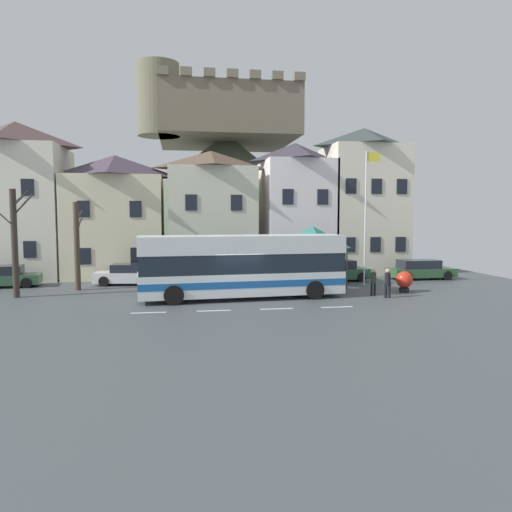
# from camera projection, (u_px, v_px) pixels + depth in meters

# --- Properties ---
(ground_plane) EXTENTS (40.00, 60.00, 0.07)m
(ground_plane) POSITION_uv_depth(u_px,v_px,m) (239.00, 302.00, 25.49)
(ground_plane) COLOR #494F52
(townhouse_00) EXTENTS (6.57, 6.66, 11.08)m
(townhouse_00) POSITION_uv_depth(u_px,v_px,m) (18.00, 200.00, 34.93)
(townhouse_00) COLOR silver
(townhouse_00) RESTS_ON ground_plane
(townhouse_01) EXTENTS (6.76, 6.29, 8.83)m
(townhouse_01) POSITION_uv_depth(u_px,v_px,m) (116.00, 216.00, 35.88)
(townhouse_01) COLOR beige
(townhouse_01) RESTS_ON ground_plane
(townhouse_02) EXTENTS (6.28, 5.78, 9.25)m
(townhouse_02) POSITION_uv_depth(u_px,v_px,m) (211.00, 213.00, 36.68)
(townhouse_02) COLOR beige
(townhouse_02) RESTS_ON ground_plane
(townhouse_03) EXTENTS (5.09, 6.47, 10.02)m
(townhouse_03) POSITION_uv_depth(u_px,v_px,m) (295.00, 208.00, 37.99)
(townhouse_03) COLOR white
(townhouse_03) RESTS_ON ground_plane
(townhouse_04) EXTENTS (5.85, 5.25, 11.19)m
(townhouse_04) POSITION_uv_depth(u_px,v_px,m) (363.00, 201.00, 38.16)
(townhouse_04) COLOR silver
(townhouse_04) RESTS_ON ground_plane
(hilltop_castle) EXTENTS (34.41, 34.41, 19.91)m
(hilltop_castle) POSITION_uv_depth(u_px,v_px,m) (226.00, 189.00, 55.32)
(hilltop_castle) COLOR #56624E
(hilltop_castle) RESTS_ON ground_plane
(transit_bus) EXTENTS (11.14, 3.45, 3.39)m
(transit_bus) POSITION_uv_depth(u_px,v_px,m) (242.00, 267.00, 26.23)
(transit_bus) COLOR white
(transit_bus) RESTS_ON ground_plane
(bus_shelter) EXTENTS (3.60, 3.60, 3.79)m
(bus_shelter) POSITION_uv_depth(u_px,v_px,m) (313.00, 237.00, 30.75)
(bus_shelter) COLOR #473D33
(bus_shelter) RESTS_ON ground_plane
(parked_car_00) EXTENTS (4.34, 2.27, 1.35)m
(parked_car_00) POSITION_uv_depth(u_px,v_px,m) (3.00, 277.00, 30.43)
(parked_car_00) COLOR #325A3D
(parked_car_00) RESTS_ON ground_plane
(parked_car_01) EXTENTS (4.18, 2.27, 1.42)m
(parked_car_01) POSITION_uv_depth(u_px,v_px,m) (337.00, 271.00, 33.31)
(parked_car_01) COLOR #295437
(parked_car_01) RESTS_ON ground_plane
(parked_car_02) EXTENTS (4.52, 1.92, 1.37)m
(parked_car_02) POSITION_uv_depth(u_px,v_px,m) (421.00, 270.00, 34.27)
(parked_car_02) COLOR #2D5633
(parked_car_02) RESTS_ON ground_plane
(parked_car_03) EXTENTS (4.59, 2.24, 1.34)m
(parked_car_03) POSITION_uv_depth(u_px,v_px,m) (131.00, 274.00, 31.57)
(parked_car_03) COLOR silver
(parked_car_03) RESTS_ON ground_plane
(pedestrian_00) EXTENTS (0.31, 0.30, 1.53)m
(pedestrian_00) POSITION_uv_depth(u_px,v_px,m) (373.00, 280.00, 27.16)
(pedestrian_00) COLOR black
(pedestrian_00) RESTS_ON ground_plane
(pedestrian_01) EXTENTS (0.33, 0.33, 1.56)m
(pedestrian_01) POSITION_uv_depth(u_px,v_px,m) (320.00, 274.00, 29.32)
(pedestrian_01) COLOR #2D2D38
(pedestrian_01) RESTS_ON ground_plane
(pedestrian_02) EXTENTS (0.32, 0.31, 1.58)m
(pedestrian_02) POSITION_uv_depth(u_px,v_px,m) (388.00, 282.00, 26.46)
(pedestrian_02) COLOR black
(pedestrian_02) RESTS_ON ground_plane
(public_bench) EXTENTS (1.69, 0.48, 0.87)m
(public_bench) POSITION_uv_depth(u_px,v_px,m) (294.00, 276.00, 32.40)
(public_bench) COLOR #33473D
(public_bench) RESTS_ON ground_plane
(flagpole) EXTENTS (0.95, 0.10, 8.42)m
(flagpole) POSITION_uv_depth(u_px,v_px,m) (367.00, 210.00, 30.52)
(flagpole) COLOR silver
(flagpole) RESTS_ON ground_plane
(harbour_buoy) EXTENTS (0.97, 0.97, 1.22)m
(harbour_buoy) POSITION_uv_depth(u_px,v_px,m) (404.00, 280.00, 28.46)
(harbour_buoy) COLOR black
(harbour_buoy) RESTS_ON ground_plane
(bare_tree_00) EXTENTS (1.90, 1.01, 5.88)m
(bare_tree_00) POSITION_uv_depth(u_px,v_px,m) (15.00, 242.00, 26.38)
(bare_tree_00) COLOR #382D28
(bare_tree_00) RESTS_ON ground_plane
(bare_tree_01) EXTENTS (0.75, 1.25, 5.26)m
(bare_tree_01) POSITION_uv_depth(u_px,v_px,m) (77.00, 245.00, 29.06)
(bare_tree_01) COLOR #47382D
(bare_tree_01) RESTS_ON ground_plane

